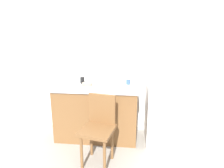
% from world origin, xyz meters
% --- Properties ---
extents(ground_plane, '(8.00, 8.00, 0.00)m').
position_xyz_m(ground_plane, '(0.00, 0.00, 0.00)').
color(ground_plane, '#9E998E').
extents(back_wall, '(4.80, 0.10, 2.57)m').
position_xyz_m(back_wall, '(0.00, 1.00, 1.29)').
color(back_wall, silver).
rests_on(back_wall, ground_plane).
extents(cabinet_base, '(1.26, 0.60, 0.82)m').
position_xyz_m(cabinet_base, '(-0.30, 0.65, 0.41)').
color(cabinet_base, brown).
rests_on(cabinet_base, ground_plane).
extents(countertop, '(1.30, 0.64, 0.04)m').
position_xyz_m(countertop, '(-0.30, 0.65, 0.84)').
color(countertop, '#B7B7BC').
rests_on(countertop, cabinet_base).
extents(faucet, '(0.02, 0.02, 0.24)m').
position_xyz_m(faucet, '(-0.33, 0.90, 0.98)').
color(faucet, '#B7B7BC').
rests_on(faucet, countertop).
extents(refrigerator, '(0.58, 0.60, 1.53)m').
position_xyz_m(refrigerator, '(0.78, 0.65, 0.76)').
color(refrigerator, white).
rests_on(refrigerator, ground_plane).
extents(chair, '(0.47, 0.47, 0.89)m').
position_xyz_m(chair, '(-0.15, 0.02, 0.50)').
color(chair, brown).
rests_on(chair, ground_plane).
extents(dish_tray, '(0.28, 0.20, 0.05)m').
position_xyz_m(dish_tray, '(-0.05, 0.55, 0.89)').
color(dish_tray, white).
rests_on(dish_tray, countertop).
extents(terracotta_bowl, '(0.17, 0.17, 0.04)m').
position_xyz_m(terracotta_bowl, '(-0.45, 0.66, 0.88)').
color(terracotta_bowl, gray).
rests_on(terracotta_bowl, countertop).
extents(cup_black, '(0.07, 0.07, 0.11)m').
position_xyz_m(cup_black, '(-0.56, 0.79, 0.92)').
color(cup_black, black).
rests_on(cup_black, countertop).
extents(cup_blue, '(0.07, 0.07, 0.08)m').
position_xyz_m(cup_blue, '(0.20, 0.81, 0.90)').
color(cup_blue, blue).
rests_on(cup_blue, countertop).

